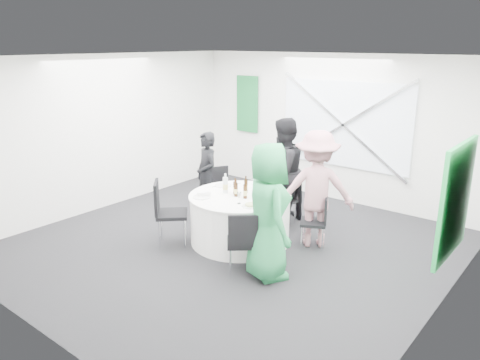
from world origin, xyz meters
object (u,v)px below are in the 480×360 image
Objects in this scene: chair_front_left at (165,208)px; green_water_bottle at (255,190)px; person_man_back_left at (207,175)px; person_man_back at (283,172)px; chair_front_right at (243,239)px; person_woman_pink at (316,189)px; chair_back at (286,196)px; clear_water_bottle at (225,185)px; banquet_table at (240,218)px; chair_back_right at (318,218)px; chair_back_left at (219,189)px; person_woman_green at (268,212)px.

chair_front_left is 1.38m from green_water_bottle.
person_man_back_left is 0.83× the size of person_man_back.
person_woman_pink is at bearing -139.65° from chair_front_right.
person_man_back_left is at bearing -28.61° from chair_front_left.
chair_back is at bearing -113.18° from chair_front_right.
chair_front_right is 1.29m from clear_water_bottle.
clear_water_bottle is (0.93, -0.58, 0.12)m from person_man_back_left.
green_water_bottle is 0.94× the size of clear_water_bottle.
banquet_table is 5.42× the size of green_water_bottle.
person_man_back is at bearing -111.60° from chair_front_right.
person_man_back_left is 2.13m from person_woman_pink.
chair_back_right is (1.05, 0.56, 0.10)m from banquet_table.
person_woman_pink is at bearing 67.16° from person_man_back.
chair_front_right is 0.49× the size of person_man_back.
chair_front_left is (-0.92, -1.89, 0.11)m from chair_back.
banquet_table is 1.19m from person_man_back.
green_water_bottle is (-0.82, -0.48, 0.40)m from chair_back_right.
person_woman_pink is (0.89, -0.43, -0.02)m from person_man_back.
banquet_table is at bearing 0.00° from person_man_back_left.
person_woman_green is (1.89, -1.22, 0.37)m from chair_back_left.
chair_back is 0.92× the size of chair_back_left.
green_water_bottle is at bearing 6.56° from person_man_back_left.
person_woman_green is 5.91× the size of clear_water_bottle.
clear_water_bottle is at bearing -101.55° from chair_back.
clear_water_bottle is at bearing -7.72° from person_man_back_left.
chair_front_left is 1.38m from person_man_back_left.
person_woman_pink is (2.13, 0.10, 0.13)m from person_man_back_left.
chair_front_left is at bearing -82.18° from chair_back_right.
chair_front_right is 0.89× the size of chair_front_left.
chair_back_right is 0.45× the size of person_woman_green.
chair_back_left is 0.34m from person_man_back_left.
person_man_back_left is 4.94× the size of clear_water_bottle.
chair_front_right is 0.50m from person_woman_green.
clear_water_bottle reaches higher than chair_back.
chair_back is 0.55× the size of person_man_back_left.
person_man_back_left reaches higher than green_water_bottle.
person_woman_green is at bearing -31.99° from chair_back_right.
chair_front_left is at bearing -135.97° from banquet_table.
clear_water_bottle reaches higher than chair_back_right.
chair_back is 2.11m from chair_front_left.
person_woman_pink is 5.80× the size of clear_water_bottle.
chair_back is 2.89× the size of green_water_bottle.
banquet_table is 1.27m from person_woman_green.
chair_front_right is at bearing -67.09° from chair_back.
chair_back is 0.46× the size of person_woman_green.
person_woman_green is at bearing -33.40° from banquet_table.
clear_water_bottle reaches higher than banquet_table.
person_woman_green is at bearing -129.28° from chair_front_left.
chair_back_right is at bearing -24.58° from chair_back.
chair_back is 2.03m from chair_front_right.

